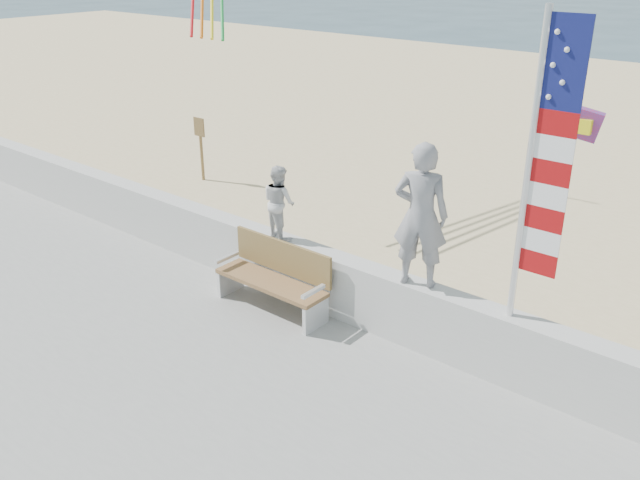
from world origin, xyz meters
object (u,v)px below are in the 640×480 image
(bench, at_px, (275,276))
(adult, at_px, (421,215))
(child, at_px, (279,202))
(flag, at_px, (541,162))

(bench, bearing_deg, adult, 12.24)
(adult, height_order, bench, adult)
(child, bearing_deg, bench, 138.57)
(child, bearing_deg, adult, -165.05)
(child, height_order, bench, child)
(adult, distance_m, bench, 2.52)
(bench, distance_m, flag, 4.23)
(child, xyz_separation_m, bench, (0.30, -0.45, -0.94))
(adult, height_order, child, adult)
(bench, height_order, flag, flag)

